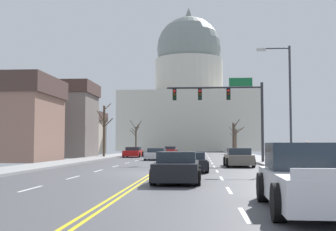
# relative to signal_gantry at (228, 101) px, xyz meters

# --- Properties ---
(ground) EXTENTS (20.00, 180.00, 0.20)m
(ground) POSITION_rel_signal_gantry_xyz_m (-4.79, -12.23, -5.08)
(ground) COLOR #48484D
(signal_gantry) EXTENTS (7.91, 0.41, 6.88)m
(signal_gantry) POSITION_rel_signal_gantry_xyz_m (0.00, 0.00, 0.00)
(signal_gantry) COLOR #28282D
(signal_gantry) RESTS_ON ground
(street_lamp_right) EXTENTS (2.12, 0.24, 7.66)m
(street_lamp_right) POSITION_rel_signal_gantry_xyz_m (3.13, -8.17, -0.43)
(street_lamp_right) COLOR #333338
(street_lamp_right) RESTS_ON ground
(capitol_building) EXTENTS (31.17, 18.63, 33.98)m
(capitol_building) POSITION_rel_signal_gantry_xyz_m (-4.79, 66.10, 7.75)
(capitol_building) COLOR beige
(capitol_building) RESTS_ON ground
(sedan_near_00) EXTENTS (1.99, 4.26, 1.29)m
(sedan_near_00) POSITION_rel_signal_gantry_xyz_m (0.43, -4.86, -4.50)
(sedan_near_00) COLOR #6B6056
(sedan_near_00) RESTS_ON ground
(sedan_near_01) EXTENTS (2.04, 4.36, 1.12)m
(sedan_near_01) POSITION_rel_signal_gantry_xyz_m (-2.81, -10.71, -4.57)
(sedan_near_01) COLOR black
(sedan_near_01) RESTS_ON ground
(sedan_near_02) EXTENTS (1.97, 4.50, 1.27)m
(sedan_near_02) POSITION_rel_signal_gantry_xyz_m (-3.23, -17.80, -4.51)
(sedan_near_02) COLOR black
(sedan_near_02) RESTS_ON ground
(pickup_truck_near_03) EXTENTS (2.46, 5.34, 1.63)m
(pickup_truck_near_03) POSITION_rel_signal_gantry_xyz_m (0.41, -25.09, -4.38)
(pickup_truck_near_03) COLOR silver
(pickup_truck_near_03) RESTS_ON ground
(sedan_oncoming_00) EXTENTS (2.14, 4.53, 1.16)m
(sedan_oncoming_00) POSITION_rel_signal_gantry_xyz_m (-6.59, 7.21, -4.55)
(sedan_oncoming_00) COLOR silver
(sedan_oncoming_00) RESTS_ON ground
(sedan_oncoming_01) EXTENTS (2.12, 4.61, 1.20)m
(sedan_oncoming_01) POSITION_rel_signal_gantry_xyz_m (-10.22, 15.72, -4.53)
(sedan_oncoming_01) COLOR #B71414
(sedan_oncoming_01) RESTS_ON ground
(sedan_oncoming_02) EXTENTS (2.08, 4.41, 1.18)m
(sedan_oncoming_02) POSITION_rel_signal_gantry_xyz_m (-6.73, 29.54, -4.56)
(sedan_oncoming_02) COLOR #B71414
(sedan_oncoming_02) RESTS_ON ground
(flank_building_00) EXTENTS (11.18, 8.82, 6.59)m
(flank_building_00) POSITION_rel_signal_gantry_xyz_m (-23.13, 31.25, -1.76)
(flank_building_00) COLOR #B2A38E
(flank_building_00) RESTS_ON ground
(flank_building_01) EXTENTS (11.07, 6.70, 8.75)m
(flank_building_01) POSITION_rel_signal_gantry_xyz_m (-20.13, 14.12, -0.68)
(flank_building_01) COLOR slate
(flank_building_01) RESTS_ON ground
(bare_tree_00) EXTENTS (2.56, 1.73, 4.40)m
(bare_tree_00) POSITION_rel_signal_gantry_xyz_m (3.98, 40.64, -2.79)
(bare_tree_00) COLOR brown
(bare_tree_00) RESTS_ON ground
(bare_tree_01) EXTENTS (2.09, 2.49, 5.64)m
(bare_tree_01) POSITION_rel_signal_gantry_xyz_m (-13.74, 41.51, -2.18)
(bare_tree_01) COLOR brown
(bare_tree_01) RESTS_ON ground
(bare_tree_02) EXTENTS (2.16, 2.17, 5.25)m
(bare_tree_02) POSITION_rel_signal_gantry_xyz_m (3.04, 33.38, -2.45)
(bare_tree_02) COLOR #423328
(bare_tree_02) RESTS_ON ground
(bare_tree_03) EXTENTS (1.71, 2.04, 6.12)m
(bare_tree_03) POSITION_rel_signal_gantry_xyz_m (-13.34, 13.82, -1.80)
(bare_tree_03) COLOR #4C3D2D
(bare_tree_03) RESTS_ON ground
(pedestrian_00) EXTENTS (0.35, 0.34, 1.60)m
(pedestrian_00) POSITION_rel_signal_gantry_xyz_m (4.00, -9.75, -4.08)
(pedestrian_00) COLOR #33333D
(pedestrian_00) RESTS_ON ground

